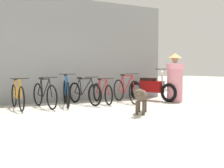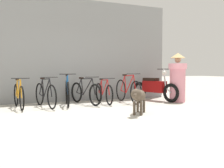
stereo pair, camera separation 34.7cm
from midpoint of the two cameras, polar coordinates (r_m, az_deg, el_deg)
The scene contains 11 objects.
ground_plane at distance 6.02m, azimuth -1.28°, elevation -6.85°, with size 60.00×60.00×0.00m, color #B7B2A5.
shop_wall_back at distance 8.77m, azimuth -8.56°, elevation 7.26°, with size 7.25×0.20×3.37m.
bicycle_0 at distance 7.44m, azimuth -18.40°, elevation -2.40°, with size 0.46×1.60×0.83m.
bicycle_1 at distance 7.49m, azimuth -13.04°, elevation -2.23°, with size 0.46×1.62×0.86m.
bicycle_2 at distance 7.74m, azimuth -8.44°, elevation -1.82°, with size 0.48×1.66×0.93m.
bicycle_3 at distance 7.96m, azimuth -4.58°, elevation -1.93°, with size 0.55×1.69×0.84m.
bicycle_4 at distance 8.17m, azimuth -0.61°, elevation -1.90°, with size 0.46×1.67×0.80m.
bicycle_5 at distance 8.30m, azimuth 4.67°, elevation -1.45°, with size 0.46×1.79×0.93m.
motorcycle at distance 9.00m, azimuth 10.29°, elevation -0.82°, with size 0.73×1.94×1.08m.
stray_dog at distance 6.16m, azimuth 7.46°, elevation -2.66°, with size 0.84×1.00×0.63m.
person_in_robes at distance 8.77m, azimuth 15.19°, elevation 1.40°, with size 0.83×0.83×1.59m.
Camera 2 is at (-2.05, -5.58, 1.04)m, focal length 42.00 mm.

